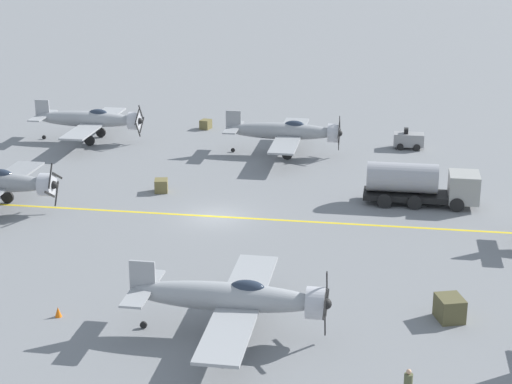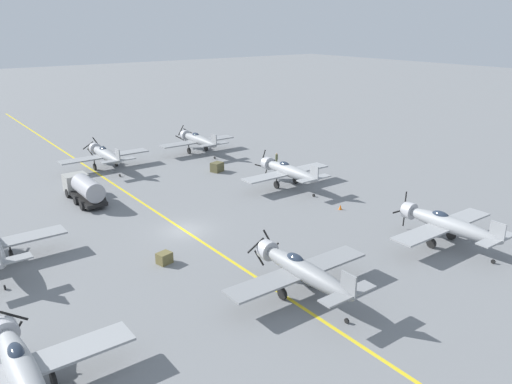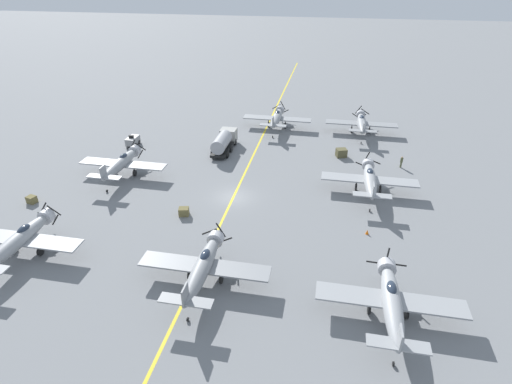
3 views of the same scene
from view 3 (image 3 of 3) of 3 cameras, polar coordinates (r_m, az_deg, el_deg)
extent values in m
plane|color=slate|center=(50.08, -3.25, -0.73)|extent=(400.00, 400.00, 0.00)
cube|color=yellow|center=(50.08, -3.25, -0.73)|extent=(0.30, 160.00, 0.01)
ellipsoid|color=#96999C|center=(34.45, 18.84, -14.86)|extent=(1.50, 9.50, 1.42)
cylinder|color=#B7B7BC|center=(37.76, 18.18, -10.17)|extent=(1.58, 0.90, 1.58)
ellipsoid|color=#232D3D|center=(34.90, 18.81, -12.90)|extent=(0.80, 1.70, 0.76)
cube|color=#96999C|center=(35.22, 18.63, -14.40)|extent=(12.00, 2.10, 0.16)
cube|color=#96999C|center=(31.55, 19.66, -19.82)|extent=(4.40, 1.10, 0.12)
cube|color=#96999C|center=(31.07, 19.87, -19.03)|extent=(0.14, 1.30, 1.60)
sphere|color=black|center=(38.14, 18.11, -9.70)|extent=(0.56, 0.56, 0.56)
cube|color=black|center=(38.03, 16.79, -9.64)|extent=(1.75, 0.06, 0.20)
cube|color=black|center=(38.69, 17.95, -10.71)|extent=(0.20, 0.06, 1.75)
cube|color=black|center=(38.28, 19.43, -9.75)|extent=(1.75, 0.06, 0.20)
cube|color=black|center=(37.61, 18.28, -8.66)|extent=(0.20, 0.06, 1.75)
cylinder|color=black|center=(35.42, 15.99, -15.00)|extent=(0.14, 0.14, 1.26)
cylinder|color=black|center=(35.85, 15.85, -15.72)|extent=(0.22, 0.90, 0.90)
cylinder|color=black|center=(35.94, 20.90, -15.24)|extent=(0.14, 0.14, 1.26)
cylinder|color=black|center=(36.37, 20.72, -15.95)|extent=(0.22, 0.90, 0.90)
cylinder|color=black|center=(33.02, 19.04, -22.21)|extent=(0.12, 0.36, 0.36)
ellipsoid|color=gray|center=(56.76, -18.85, 3.81)|extent=(1.50, 9.50, 1.42)
cylinder|color=#B7B7BC|center=(60.28, -16.92, 5.65)|extent=(1.58, 0.90, 1.58)
ellipsoid|color=#232D3D|center=(57.43, -18.42, 4.81)|extent=(0.80, 1.70, 0.76)
cube|color=gray|center=(57.49, -18.45, 3.84)|extent=(12.00, 2.10, 0.16)
cube|color=gray|center=(53.58, -20.86, 2.05)|extent=(4.40, 1.10, 0.12)
cube|color=gray|center=(53.30, -20.99, 2.66)|extent=(0.14, 1.30, 1.60)
sphere|color=black|center=(60.69, -16.72, 5.85)|extent=(0.56, 0.56, 0.56)
cube|color=black|center=(60.75, -16.20, 5.21)|extent=(1.11, 0.06, 1.52)
cube|color=black|center=(60.18, -16.17, 6.25)|extent=(1.52, 0.06, 1.11)
cube|color=black|center=(60.64, -17.24, 6.49)|extent=(1.11, 0.06, 1.52)
cube|color=black|center=(61.20, -17.26, 5.46)|extent=(1.52, 0.06, 1.11)
cylinder|color=black|center=(58.47, -19.65, 3.38)|extent=(0.14, 0.14, 1.26)
cylinder|color=black|center=(58.74, -19.55, 2.82)|extent=(0.22, 0.90, 0.90)
cylinder|color=black|center=(57.07, -17.03, 3.18)|extent=(0.14, 0.14, 1.26)
cylinder|color=black|center=(57.34, -16.93, 2.61)|extent=(0.22, 0.90, 0.90)
cylinder|color=black|center=(54.44, -20.52, 0.14)|extent=(0.12, 0.36, 0.36)
ellipsoid|color=gray|center=(70.72, 14.86, 9.49)|extent=(1.50, 9.50, 1.42)
cylinder|color=#B7B7BC|center=(74.92, 14.74, 10.64)|extent=(1.58, 0.90, 1.58)
ellipsoid|color=#232D3D|center=(71.61, 14.89, 10.22)|extent=(0.80, 1.70, 0.76)
cube|color=gray|center=(71.54, 14.81, 9.44)|extent=(12.00, 2.10, 0.16)
cube|color=gray|center=(66.83, 15.01, 8.43)|extent=(4.40, 1.10, 0.12)
cube|color=gray|center=(66.61, 15.08, 8.95)|extent=(0.14, 1.30, 1.60)
sphere|color=black|center=(75.40, 14.72, 10.76)|extent=(0.56, 0.56, 0.56)
cube|color=black|center=(75.49, 14.11, 10.48)|extent=(1.56, 0.06, 1.05)
cube|color=black|center=(75.66, 15.01, 10.19)|extent=(1.05, 0.06, 1.56)
cube|color=black|center=(75.31, 15.34, 11.03)|extent=(1.56, 0.06, 1.05)
cube|color=black|center=(75.14, 14.44, 11.33)|extent=(1.05, 0.06, 1.56)
cylinder|color=black|center=(71.66, 13.54, 9.10)|extent=(0.14, 0.14, 1.26)
cylinder|color=black|center=(71.87, 13.48, 8.63)|extent=(0.22, 0.90, 0.90)
cylinder|color=black|center=(71.88, 15.94, 8.84)|extent=(0.14, 0.14, 1.26)
cylinder|color=black|center=(72.10, 15.87, 8.38)|extent=(0.22, 0.90, 0.90)
cylinder|color=black|center=(67.50, 14.79, 6.82)|extent=(0.12, 0.36, 0.36)
ellipsoid|color=gray|center=(36.11, -7.76, -10.79)|extent=(1.50, 9.50, 1.42)
cylinder|color=#B7B7BC|center=(39.41, -5.80, -6.69)|extent=(1.58, 0.90, 1.58)
ellipsoid|color=#232D3D|center=(36.58, -7.28, -8.99)|extent=(0.80, 1.70, 0.76)
cube|color=gray|center=(36.87, -7.37, -10.44)|extent=(12.00, 2.10, 0.16)
cube|color=gray|center=(33.21, -9.99, -15.04)|extent=(4.40, 1.10, 0.12)
cube|color=gray|center=(32.76, -10.09, -14.23)|extent=(0.14, 1.30, 1.60)
sphere|color=black|center=(39.80, -5.60, -6.27)|extent=(0.56, 0.56, 0.56)
cube|color=black|center=(40.36, -6.13, -7.08)|extent=(0.97, 0.06, 1.60)
cube|color=black|center=(39.87, -4.50, -6.90)|extent=(1.60, 0.06, 0.97)
cube|color=black|center=(39.25, -5.05, -5.44)|extent=(0.97, 0.06, 1.60)
cube|color=black|center=(39.75, -6.69, -5.64)|extent=(1.60, 0.06, 0.97)
cylinder|color=black|center=(37.71, -9.52, -10.84)|extent=(0.14, 0.14, 1.26)
cylinder|color=black|center=(38.12, -9.44, -11.56)|extent=(0.22, 0.90, 0.90)
cylinder|color=black|center=(36.92, -5.04, -11.52)|extent=(0.14, 0.14, 1.26)
cylinder|color=black|center=(37.33, -4.99, -12.25)|extent=(0.22, 0.90, 0.90)
cylinder|color=black|center=(34.61, -9.72, -17.49)|extent=(0.12, 0.36, 0.36)
ellipsoid|color=#989B9D|center=(51.61, 15.98, 1.65)|extent=(1.50, 9.50, 1.42)
cylinder|color=#B7B7BC|center=(55.59, 15.73, 3.77)|extent=(1.58, 0.90, 1.58)
ellipsoid|color=#232D3D|center=(52.38, 15.99, 2.77)|extent=(0.80, 1.70, 0.76)
cube|color=#989B9D|center=(52.44, 15.88, 1.71)|extent=(12.00, 2.10, 0.16)
cube|color=#989B9D|center=(47.96, 16.26, -0.44)|extent=(4.40, 1.10, 0.12)
cube|color=#989B9D|center=(47.65, 16.37, 0.23)|extent=(0.14, 1.30, 1.60)
sphere|color=black|center=(56.04, 15.71, 3.99)|extent=(0.56, 0.56, 0.56)
cube|color=black|center=(56.42, 15.90, 3.21)|extent=(0.74, 0.06, 1.69)
cube|color=black|center=(56.01, 16.58, 4.19)|extent=(1.69, 0.06, 0.74)
cube|color=black|center=(55.68, 15.51, 4.78)|extent=(0.74, 0.06, 1.69)
cube|color=black|center=(56.10, 14.83, 3.79)|extent=(1.69, 0.06, 0.74)
cylinder|color=black|center=(52.59, 14.17, 1.26)|extent=(0.14, 0.14, 1.26)
cylinder|color=black|center=(52.88, 14.09, 0.66)|extent=(0.22, 0.90, 0.90)
cylinder|color=black|center=(52.91, 17.40, 0.95)|extent=(0.14, 0.14, 1.26)
cylinder|color=black|center=(53.20, 17.30, 0.36)|extent=(0.22, 0.90, 0.90)
cylinder|color=black|center=(48.91, 15.94, -2.52)|extent=(0.12, 0.36, 0.36)
ellipsoid|color=#989A9D|center=(45.31, -30.96, -6.04)|extent=(1.50, 9.50, 1.42)
cylinder|color=#B7B7BC|center=(48.03, -27.76, -3.10)|extent=(1.58, 0.90, 1.58)
ellipsoid|color=#232D3D|center=(45.70, -30.28, -4.67)|extent=(0.80, 1.70, 0.76)
cube|color=#989A9D|center=(45.93, -30.28, -5.86)|extent=(12.00, 2.10, 0.16)
sphere|color=black|center=(48.35, -27.43, -2.79)|extent=(0.56, 0.56, 0.56)
cube|color=black|center=(49.02, -27.94, -3.21)|extent=(1.48, 0.06, 1.16)
cube|color=black|center=(48.39, -26.74, -3.57)|extent=(1.16, 0.06, 1.48)
cube|color=black|center=(47.69, -26.90, -2.36)|extent=(1.48, 0.06, 1.16)
cube|color=black|center=(48.33, -28.12, -2.01)|extent=(1.16, 0.06, 1.48)
cylinder|color=black|center=(47.20, -31.49, -6.20)|extent=(0.14, 0.14, 1.26)
cylinder|color=black|center=(47.53, -31.29, -6.82)|extent=(0.22, 0.90, 0.90)
cylinder|color=black|center=(45.35, -28.62, -6.81)|extent=(0.14, 0.14, 1.26)
cylinder|color=black|center=(45.69, -28.43, -7.45)|extent=(0.22, 0.90, 0.90)
ellipsoid|color=gray|center=(70.94, 2.95, 10.51)|extent=(1.50, 9.50, 1.42)
cylinder|color=#B7B7BC|center=(75.12, 3.45, 11.60)|extent=(1.58, 0.90, 1.58)
ellipsoid|color=#232D3D|center=(71.83, 3.10, 11.23)|extent=(0.80, 1.70, 0.76)
cube|color=gray|center=(71.76, 3.03, 10.45)|extent=(12.00, 2.10, 0.16)
cube|color=gray|center=(67.08, 2.44, 9.51)|extent=(4.40, 1.10, 0.12)
cube|color=gray|center=(66.85, 2.45, 10.03)|extent=(0.14, 1.30, 1.60)
sphere|color=black|center=(75.59, 3.51, 11.72)|extent=(0.56, 0.56, 0.56)
cube|color=black|center=(75.31, 3.86, 12.24)|extent=(1.00, 0.06, 1.58)
cube|color=black|center=(75.55, 2.94, 12.07)|extent=(1.58, 0.06, 1.00)
cube|color=black|center=(75.88, 3.15, 11.20)|extent=(1.00, 0.06, 1.58)
cube|color=black|center=(75.64, 4.07, 11.36)|extent=(1.58, 0.06, 1.00)
cylinder|color=black|center=(72.18, 1.82, 10.06)|extent=(0.14, 0.14, 1.26)
cylinder|color=black|center=(72.39, 1.82, 9.59)|extent=(0.22, 0.90, 0.90)
cylinder|color=black|center=(71.80, 4.22, 9.89)|extent=(0.14, 0.14, 1.26)
cylinder|color=black|center=(72.01, 4.20, 9.42)|extent=(0.22, 0.90, 0.90)
cylinder|color=black|center=(67.74, 2.40, 7.89)|extent=(0.12, 0.36, 0.36)
cube|color=black|center=(62.86, -4.58, 6.47)|extent=(2.25, 8.00, 0.40)
cube|color=#999993|center=(65.20, -3.93, 8.13)|extent=(2.50, 2.08, 2.00)
cylinder|color=#9E9EA3|center=(61.19, -4.95, 7.10)|extent=(2.10, 4.96, 2.10)
cylinder|color=black|center=(65.41, -5.02, 7.28)|extent=(0.30, 1.00, 1.00)
cylinder|color=black|center=(64.84, -2.99, 7.15)|extent=(0.30, 1.00, 1.00)
cylinder|color=black|center=(62.87, -5.72, 6.29)|extent=(0.30, 1.00, 1.00)
cylinder|color=black|center=(62.27, -3.61, 6.14)|extent=(0.30, 1.00, 1.00)
cylinder|color=black|center=(61.05, -6.25, 5.52)|extent=(0.30, 1.00, 1.00)
cylinder|color=black|center=(60.43, -4.09, 5.37)|extent=(0.30, 1.00, 1.00)
cube|color=gray|center=(67.55, -17.21, 7.06)|extent=(1.40, 2.60, 1.10)
cube|color=black|center=(67.06, -17.40, 7.58)|extent=(0.70, 0.36, 0.44)
cylinder|color=black|center=(68.63, -17.40, 6.92)|extent=(0.20, 0.60, 0.60)
cylinder|color=black|center=(68.01, -16.36, 6.88)|extent=(0.20, 0.60, 0.60)
cylinder|color=black|center=(67.47, -17.93, 6.45)|extent=(0.20, 0.60, 0.60)
cylinder|color=black|center=(66.84, -16.88, 6.40)|extent=(0.20, 0.60, 0.60)
cylinder|color=#515638|center=(60.92, 19.98, 3.67)|extent=(0.26, 0.26, 0.82)
cylinder|color=#515638|center=(60.62, 20.10, 4.31)|extent=(0.37, 0.37, 0.68)
sphere|color=tan|center=(60.44, 20.17, 4.69)|extent=(0.22, 0.22, 0.22)
cube|color=brown|center=(61.92, 12.09, 5.50)|extent=(1.82, 1.66, 1.25)
cube|color=brown|center=(55.82, -29.39, -0.94)|extent=(1.23, 1.10, 0.88)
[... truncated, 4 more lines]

